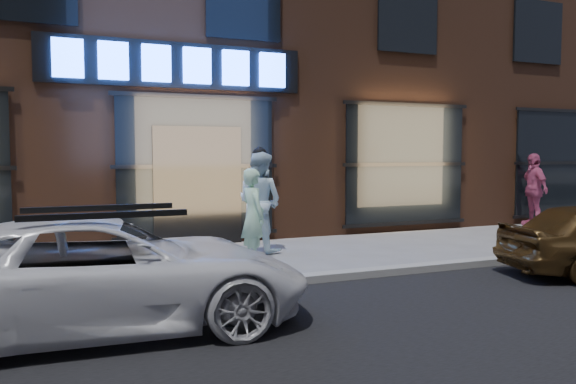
% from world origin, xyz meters
% --- Properties ---
extents(ground, '(90.00, 90.00, 0.00)m').
position_xyz_m(ground, '(0.00, 0.00, 0.00)').
color(ground, slate).
rests_on(ground, ground).
extents(curb, '(60.00, 0.25, 0.12)m').
position_xyz_m(curb, '(0.00, 0.00, 0.06)').
color(curb, gray).
rests_on(curb, ground).
extents(storefront_building, '(30.20, 8.28, 10.30)m').
position_xyz_m(storefront_building, '(-0.00, 7.99, 5.15)').
color(storefront_building, '#54301E').
rests_on(storefront_building, ground).
extents(man_bowtie, '(0.46, 0.63, 1.61)m').
position_xyz_m(man_bowtie, '(0.43, 1.73, 0.80)').
color(man_bowtie, '#B2EAC1').
rests_on(man_bowtie, ground).
extents(man_cap, '(1.11, 1.16, 1.89)m').
position_xyz_m(man_cap, '(0.89, 2.68, 0.95)').
color(man_cap, white).
rests_on(man_cap, ground).
extents(passerby, '(0.68, 1.16, 1.86)m').
position_xyz_m(passerby, '(8.65, 3.60, 0.93)').
color(passerby, '#C14F7B').
rests_on(passerby, ground).
extents(white_suv, '(4.44, 2.21, 1.21)m').
position_xyz_m(white_suv, '(-2.21, -1.14, 0.60)').
color(white_suv, silver).
rests_on(white_suv, ground).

